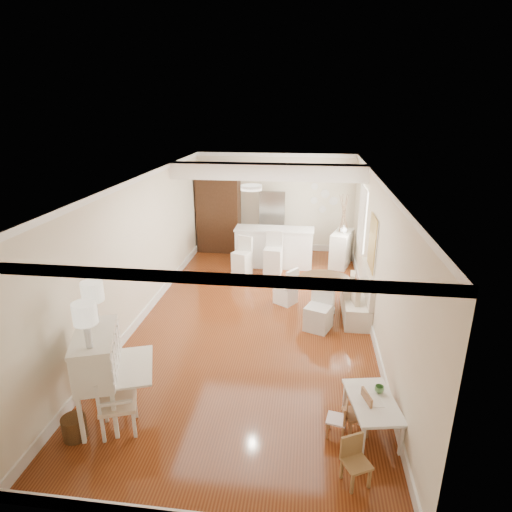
% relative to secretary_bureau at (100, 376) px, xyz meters
% --- Properties ---
extents(room, '(9.00, 9.04, 2.82)m').
position_rel_secretary_bureau_xyz_m(room, '(1.74, 3.38, 1.33)').
color(room, brown).
rests_on(room, ground).
extents(secretary_bureau, '(1.30, 1.31, 1.29)m').
position_rel_secretary_bureau_xyz_m(secretary_bureau, '(0.00, 0.00, 0.00)').
color(secretary_bureau, white).
rests_on(secretary_bureau, ground).
extents(gustavian_armchair, '(0.63, 0.63, 0.86)m').
position_rel_secretary_bureau_xyz_m(gustavian_armchair, '(0.32, -0.21, -0.22)').
color(gustavian_armchair, silver).
rests_on(gustavian_armchair, ground).
extents(wicker_basket, '(0.37, 0.37, 0.31)m').
position_rel_secretary_bureau_xyz_m(wicker_basket, '(-0.19, -0.43, -0.49)').
color(wicker_basket, '#533519').
rests_on(wicker_basket, ground).
extents(kids_table, '(0.73, 1.04, 0.48)m').
position_rel_secretary_bureau_xyz_m(kids_table, '(3.60, 0.19, -0.41)').
color(kids_table, white).
rests_on(kids_table, ground).
extents(kids_chair_a, '(0.37, 0.37, 0.61)m').
position_rel_secretary_bureau_xyz_m(kids_chair_a, '(3.39, 0.12, -0.34)').
color(kids_chair_a, '#A4724A').
rests_on(kids_chair_a, ground).
extents(kids_chair_b, '(0.29, 0.29, 0.51)m').
position_rel_secretary_bureau_xyz_m(kids_chair_b, '(3.15, 0.05, -0.39)').
color(kids_chair_b, '#A27149').
rests_on(kids_chair_b, ground).
extents(kids_chair_c, '(0.38, 0.38, 0.58)m').
position_rel_secretary_bureau_xyz_m(kids_chair_c, '(3.33, -0.69, -0.35)').
color(kids_chair_c, olive).
rests_on(kids_chair_c, ground).
extents(banquette, '(0.52, 1.60, 0.98)m').
position_rel_secretary_bureau_xyz_m(banquette, '(3.69, 3.56, -0.16)').
color(banquette, silver).
rests_on(banquette, ground).
extents(dining_table, '(1.35, 1.35, 0.73)m').
position_rel_secretary_bureau_xyz_m(dining_table, '(3.05, 3.58, -0.28)').
color(dining_table, '#482F17').
rests_on(dining_table, ground).
extents(slip_chair_near, '(0.59, 0.60, 0.94)m').
position_rel_secretary_bureau_xyz_m(slip_chair_near, '(2.94, 2.84, -0.17)').
color(slip_chair_near, silver).
rests_on(slip_chair_near, ground).
extents(slip_chair_far, '(0.54, 0.54, 0.81)m').
position_rel_secretary_bureau_xyz_m(slip_chair_far, '(2.25, 3.91, -0.24)').
color(slip_chair_far, white).
rests_on(slip_chair_far, ground).
extents(breakfast_counter, '(2.05, 0.65, 1.03)m').
position_rel_secretary_bureau_xyz_m(breakfast_counter, '(1.80, 6.16, -0.13)').
color(breakfast_counter, white).
rests_on(breakfast_counter, ground).
extents(bar_stool_left, '(0.52, 0.52, 0.99)m').
position_rel_secretary_bureau_xyz_m(bar_stool_left, '(1.07, 5.34, -0.15)').
color(bar_stool_left, white).
rests_on(bar_stool_left, ground).
extents(bar_stool_right, '(0.46, 0.46, 1.08)m').
position_rel_secretary_bureau_xyz_m(bar_stool_right, '(1.83, 5.56, -0.11)').
color(bar_stool_right, white).
rests_on(bar_stool_right, ground).
extents(pantry_cabinet, '(1.20, 0.60, 2.30)m').
position_rel_secretary_bureau_xyz_m(pantry_cabinet, '(0.10, 7.24, 0.50)').
color(pantry_cabinet, '#381E11').
rests_on(pantry_cabinet, ground).
extents(fridge, '(0.75, 0.65, 1.80)m').
position_rel_secretary_bureau_xyz_m(fridge, '(2.00, 7.21, 0.25)').
color(fridge, silver).
rests_on(fridge, ground).
extents(sideboard, '(0.69, 1.04, 0.92)m').
position_rel_secretary_bureau_xyz_m(sideboard, '(3.57, 6.42, -0.19)').
color(sideboard, beige).
rests_on(sideboard, ground).
extents(pencil_cup, '(0.13, 0.13, 0.10)m').
position_rel_secretary_bureau_xyz_m(pencil_cup, '(3.70, 0.37, -0.12)').
color(pencil_cup, '#5B9758').
rests_on(pencil_cup, kids_table).
extents(branch_vase, '(0.24, 0.24, 0.20)m').
position_rel_secretary_bureau_xyz_m(branch_vase, '(3.59, 6.38, 0.37)').
color(branch_vase, white).
rests_on(branch_vase, sideboard).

